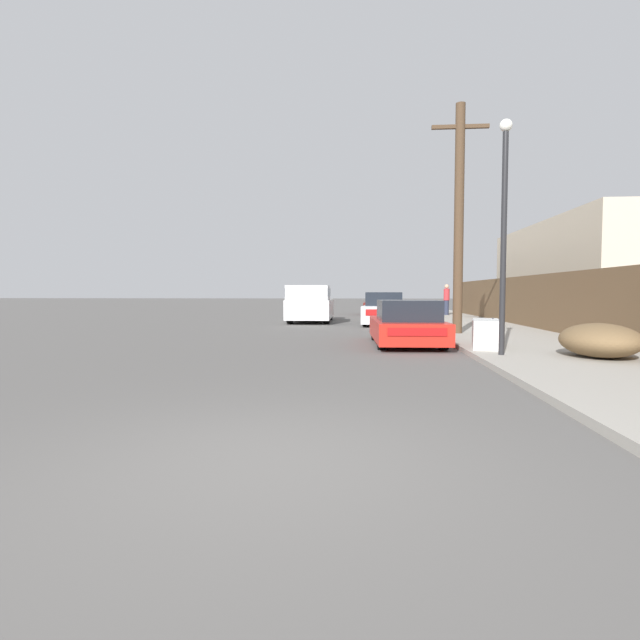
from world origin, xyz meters
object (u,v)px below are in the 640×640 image
Objects in this scene: car_parked_mid at (385,310)px; pickup_truck at (310,304)px; utility_pole at (459,216)px; brush_pile at (600,340)px; car_parked_far at (377,305)px; pedestrian at (447,299)px; discarded_fridge at (486,333)px; parked_sports_car_red at (407,325)px; street_lamp at (504,220)px.

pickup_truck reaches higher than car_parked_mid.
utility_pole is 7.06m from brush_pile.
car_parked_far is 9.47m from pickup_truck.
pedestrian is (1.86, 13.13, -2.84)m from utility_pole.
pedestrian is at bearing 94.82° from discarded_fridge.
brush_pile is at bearing -78.99° from car_parked_far.
utility_pole is at bearing -98.08° from pedestrian.
brush_pile is 1.07× the size of pedestrian.
car_parked_mid is (-0.19, 8.57, 0.11)m from parked_sports_car_red.
car_parked_far is at bearing 88.43° from parked_sports_car_red.
utility_pole reaches higher than parked_sports_car_red.
street_lamp is (1.91, -11.52, 2.29)m from car_parked_mid.
pedestrian is (3.92, -3.02, 0.43)m from car_parked_far.
utility_pole is at bearing -65.91° from car_parked_mid.
street_lamp is 3.13m from brush_pile.
street_lamp is at bearing 172.50° from brush_pile.
car_parked_far is 16.61m from utility_pole.
parked_sports_car_red reaches higher than discarded_fridge.
parked_sports_car_red is at bearing -103.29° from pedestrian.
pickup_truck reaches higher than parked_sports_car_red.
car_parked_far is 0.88× the size of street_lamp.
car_parked_far is at bearing 99.75° from brush_pile.
pickup_truck is (-3.48, 1.50, 0.21)m from car_parked_mid.
brush_pile is (3.80, -11.77, -0.20)m from car_parked_mid.
car_parked_far is (-1.97, 20.26, 0.17)m from discarded_fridge.
street_lamp is (1.73, -2.95, 2.39)m from parked_sports_car_red.
brush_pile is at bearing -43.62° from parked_sports_car_red.
car_parked_far is 2.28× the size of brush_pile.
utility_pole is at bearing 100.10° from discarded_fridge.
discarded_fridge is 0.44× the size of car_parked_far.
pickup_truck is at bearing 127.05° from utility_pole.
car_parked_mid is at bearing -118.37° from pedestrian.
street_lamp is (-0.15, -5.67, -0.93)m from utility_pole.
parked_sports_car_red is at bearing 153.58° from discarded_fridge.
brush_pile is (1.82, -1.81, 0.02)m from discarded_fridge.
utility_pole is at bearing 53.28° from parked_sports_car_red.
pickup_truck is at bearing 118.76° from brush_pile.
street_lamp is at bearing -96.12° from pedestrian.
parked_sports_car_red is at bearing 120.34° from street_lamp.
car_parked_far is at bearing 94.58° from car_parked_mid.
utility_pole reaches higher than street_lamp.
pedestrian is at bearing 74.61° from parked_sports_car_red.
pickup_truck is at bearing -142.06° from pedestrian.
car_parked_mid is 10.30m from car_parked_far.
discarded_fridge is at bearing 135.12° from brush_pile.
pedestrian is (1.95, 17.24, 0.60)m from discarded_fridge.
discarded_fridge is 10.16m from car_parked_mid.
utility_pole reaches higher than pedestrian.
brush_pile is (7.28, -13.27, -0.41)m from pickup_truck.
pickup_truck is (-3.67, 10.07, 0.31)m from parked_sports_car_red.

